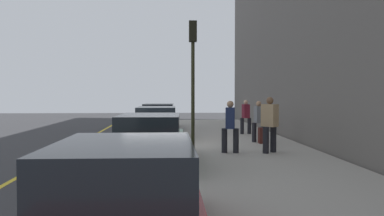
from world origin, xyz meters
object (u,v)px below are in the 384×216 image
object	(u,v)px
traffic_light_pole	(193,63)
pedestrian_navy_coat	(230,125)
parked_car_red	(126,202)
pedestrian_tan_coat	(270,123)
rolling_suitcase	(261,135)
parked_car_silver	(157,124)
pedestrian_burgundy_coat	(246,116)
pedestrian_grey_coat	(259,120)
parked_car_green	(150,142)
parked_car_navy	(159,117)

from	to	relation	value
traffic_light_pole	pedestrian_navy_coat	bearing A→B (deg)	-122.90
parked_car_red	pedestrian_tan_coat	world-z (taller)	pedestrian_tan_coat
pedestrian_tan_coat	rolling_suitcase	xyz separation A→B (m)	(2.53, -0.29, -0.66)
parked_car_silver	pedestrian_burgundy_coat	world-z (taller)	pedestrian_burgundy_coat
parked_car_silver	traffic_light_pole	size ratio (longest dim) A/B	1.00
parked_car_red	pedestrian_navy_coat	xyz separation A→B (m)	(8.36, -2.49, 0.29)
pedestrian_tan_coat	parked_car_silver	bearing A→B (deg)	40.06
parked_car_silver	pedestrian_grey_coat	bearing A→B (deg)	-110.70
pedestrian_grey_coat	traffic_light_pole	distance (m)	4.08
parked_car_red	pedestrian_tan_coat	xyz separation A→B (m)	(8.31, -3.78, 0.36)
parked_car_green	pedestrian_tan_coat	world-z (taller)	pedestrian_tan_coat
parked_car_silver	pedestrian_tan_coat	world-z (taller)	pedestrian_tan_coat
parked_car_green	rolling_suitcase	bearing A→B (deg)	-42.23
parked_car_navy	rolling_suitcase	xyz separation A→B (m)	(-7.35, -4.16, -0.30)
parked_car_green	parked_car_navy	size ratio (longest dim) A/B	1.02
traffic_light_pole	parked_car_red	bearing A→B (deg)	171.76
pedestrian_burgundy_coat	rolling_suitcase	distance (m)	3.82
parked_car_navy	pedestrian_burgundy_coat	bearing A→B (deg)	-130.11
pedestrian_tan_coat	traffic_light_pole	distance (m)	3.27
pedestrian_navy_coat	pedestrian_tan_coat	size ratio (longest dim) A/B	0.93
pedestrian_navy_coat	traffic_light_pole	size ratio (longest dim) A/B	0.39
parked_car_red	parked_car_silver	xyz separation A→B (m)	(12.84, 0.03, -0.00)
parked_car_green	parked_car_silver	distance (m)	6.49
parked_car_red	parked_car_silver	size ratio (longest dim) A/B	1.06
parked_car_red	pedestrian_navy_coat	bearing A→B (deg)	-16.62
parked_car_red	parked_car_green	world-z (taller)	same
traffic_light_pole	parked_car_silver	bearing A→B (deg)	19.90
parked_car_navy	pedestrian_tan_coat	distance (m)	10.62
parked_car_red	pedestrian_burgundy_coat	distance (m)	15.21
parked_car_red	pedestrian_burgundy_coat	xyz separation A→B (m)	(14.63, -4.15, 0.26)
pedestrian_tan_coat	pedestrian_grey_coat	bearing A→B (deg)	-5.31
pedestrian_grey_coat	pedestrian_tan_coat	size ratio (longest dim) A/B	0.90
traffic_light_pole	rolling_suitcase	distance (m)	4.20
pedestrian_grey_coat	rolling_suitcase	distance (m)	0.72
parked_car_silver	pedestrian_burgundy_coat	bearing A→B (deg)	-66.89
rolling_suitcase	parked_car_navy	bearing A→B (deg)	29.50
parked_car_green	parked_car_navy	distance (m)	11.85
parked_car_navy	pedestrian_tan_coat	world-z (taller)	pedestrian_tan_coat
parked_car_green	pedestrian_burgundy_coat	bearing A→B (deg)	-26.67
parked_car_navy	pedestrian_burgundy_coat	world-z (taller)	pedestrian_burgundy_coat
pedestrian_burgundy_coat	pedestrian_grey_coat	bearing A→B (deg)	178.38
pedestrian_burgundy_coat	parked_car_silver	bearing A→B (deg)	113.11
parked_car_navy	pedestrian_navy_coat	bearing A→B (deg)	-165.32
pedestrian_burgundy_coat	traffic_light_pole	xyz separation A→B (m)	(-5.51, 2.83, 2.10)
traffic_light_pole	rolling_suitcase	size ratio (longest dim) A/B	4.54
parked_car_silver	traffic_light_pole	world-z (taller)	traffic_light_pole
pedestrian_navy_coat	pedestrian_burgundy_coat	distance (m)	6.49
parked_car_silver	pedestrian_navy_coat	xyz separation A→B (m)	(-4.49, -2.52, 0.30)
parked_car_silver	parked_car_navy	world-z (taller)	same
parked_car_navy	pedestrian_tan_coat	xyz separation A→B (m)	(-9.88, -3.86, 0.36)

